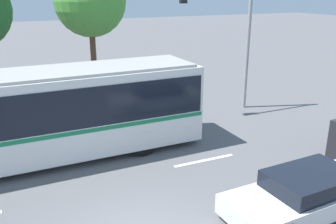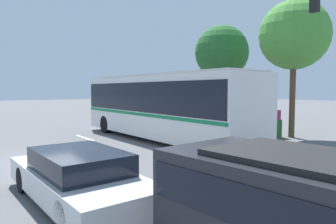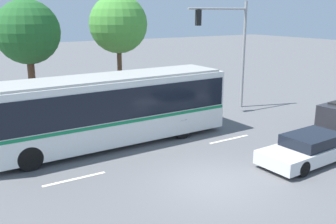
{
  "view_description": "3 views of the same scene",
  "coord_description": "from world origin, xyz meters",
  "px_view_note": "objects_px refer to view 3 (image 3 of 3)",
  "views": [
    {
      "loc": [
        -2.35,
        -6.93,
        5.91
      ],
      "look_at": [
        3.49,
        6.04,
        1.11
      ],
      "focal_mm": 39.13,
      "sensor_mm": 36.0,
      "label": 1
    },
    {
      "loc": [
        11.46,
        -2.74,
        2.51
      ],
      "look_at": [
        -0.2,
        5.51,
        1.49
      ],
      "focal_mm": 33.23,
      "sensor_mm": 36.0,
      "label": 2
    },
    {
      "loc": [
        -8.06,
        -9.93,
        6.05
      ],
      "look_at": [
        0.23,
        3.46,
        1.89
      ],
      "focal_mm": 40.44,
      "sensor_mm": 36.0,
      "label": 3
    }
  ],
  "objects_px": {
    "city_bus": "(109,106)",
    "sedan_foreground": "(310,148)",
    "street_tree_centre": "(118,24)",
    "traffic_light_pole": "(232,41)",
    "street_tree_left": "(28,33)"
  },
  "relations": [
    {
      "from": "city_bus",
      "to": "sedan_foreground",
      "type": "relative_size",
      "value": 2.42
    },
    {
      "from": "street_tree_left",
      "to": "traffic_light_pole",
      "type": "bearing_deg",
      "value": -19.66
    },
    {
      "from": "city_bus",
      "to": "traffic_light_pole",
      "type": "relative_size",
      "value": 1.74
    },
    {
      "from": "traffic_light_pole",
      "to": "sedan_foreground",
      "type": "bearing_deg",
      "value": 70.69
    },
    {
      "from": "city_bus",
      "to": "street_tree_left",
      "type": "bearing_deg",
      "value": -73.18
    },
    {
      "from": "city_bus",
      "to": "street_tree_centre",
      "type": "bearing_deg",
      "value": -120.03
    },
    {
      "from": "sedan_foreground",
      "to": "street_tree_centre",
      "type": "height_order",
      "value": "street_tree_centre"
    },
    {
      "from": "city_bus",
      "to": "street_tree_centre",
      "type": "relative_size",
      "value": 1.64
    },
    {
      "from": "city_bus",
      "to": "street_tree_centre",
      "type": "xyz_separation_m",
      "value": [
        3.37,
        6.08,
        3.47
      ]
    },
    {
      "from": "traffic_light_pole",
      "to": "street_tree_left",
      "type": "xyz_separation_m",
      "value": [
        -11.23,
        4.01,
        0.64
      ]
    },
    {
      "from": "traffic_light_pole",
      "to": "street_tree_centre",
      "type": "height_order",
      "value": "street_tree_centre"
    },
    {
      "from": "street_tree_left",
      "to": "street_tree_centre",
      "type": "bearing_deg",
      "value": -1.73
    },
    {
      "from": "city_bus",
      "to": "sedan_foreground",
      "type": "bearing_deg",
      "value": 133.18
    },
    {
      "from": "sedan_foreground",
      "to": "traffic_light_pole",
      "type": "height_order",
      "value": "traffic_light_pole"
    },
    {
      "from": "sedan_foreground",
      "to": "street_tree_left",
      "type": "height_order",
      "value": "street_tree_left"
    }
  ]
}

